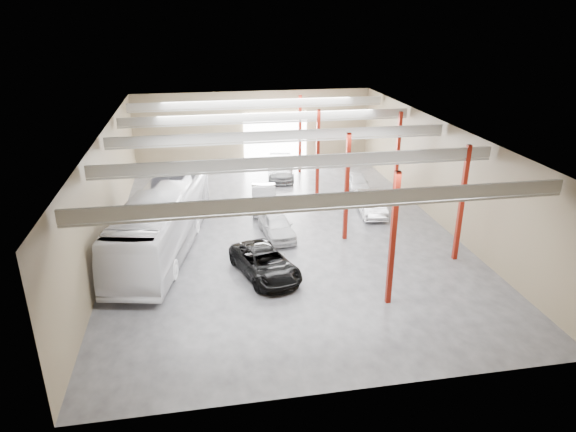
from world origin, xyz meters
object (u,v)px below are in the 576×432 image
object	(u,v)px
black_sedan	(265,263)
car_right_far	(357,182)
coach_bus	(162,221)
car_row_b	(264,198)
car_row_a	(277,225)
car_right_near	(371,203)
car_row_c	(281,169)

from	to	relation	value
black_sedan	car_right_far	world-z (taller)	black_sedan
coach_bus	car_row_b	world-z (taller)	coach_bus
car_right_far	coach_bus	bearing A→B (deg)	-144.31
coach_bus	car_row_b	size ratio (longest dim) A/B	2.71
car_row_a	car_right_far	xyz separation A→B (m)	(8.02, 8.07, -0.10)
coach_bus	car_row_a	world-z (taller)	coach_bus
car_row_a	car_row_b	distance (m)	5.20
car_row_b	car_right_near	bearing A→B (deg)	-11.51
car_row_a	car_row_b	xyz separation A→B (m)	(-0.18, 5.20, 0.07)
car_row_a	car_row_c	bearing A→B (deg)	74.65
black_sedan	coach_bus	bearing A→B (deg)	126.11
car_row_c	black_sedan	bearing A→B (deg)	-94.10
black_sedan	car_right_near	size ratio (longest dim) A/B	1.17
car_row_a	car_right_far	size ratio (longest dim) A/B	1.15
car_row_b	car_right_near	world-z (taller)	car_row_b
car_row_b	car_right_far	distance (m)	8.69
black_sedan	car_row_a	distance (m)	5.41
car_row_c	car_row_a	bearing A→B (deg)	-92.43
black_sedan	car_row_c	world-z (taller)	car_row_c
coach_bus	black_sedan	bearing A→B (deg)	-25.25
black_sedan	car_right_far	xyz separation A→B (m)	(9.52, 13.27, -0.09)
car_row_b	car_right_near	xyz separation A→B (m)	(7.57, -2.33, -0.07)
car_row_b	car_row_a	bearing A→B (deg)	-82.45
car_row_c	car_row_b	bearing A→B (deg)	-100.78
car_right_near	car_row_c	bearing A→B (deg)	124.52
black_sedan	car_right_far	size ratio (longest dim) A/B	1.39
car_row_a	car_right_near	bearing A→B (deg)	16.35
car_row_a	car_row_b	world-z (taller)	car_row_b
car_right_far	black_sedan	bearing A→B (deg)	-120.38
car_row_a	car_row_b	bearing A→B (deg)	87.09
coach_bus	car_row_c	distance (m)	16.46
black_sedan	car_row_a	xyz separation A→B (m)	(1.50, 5.20, 0.01)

